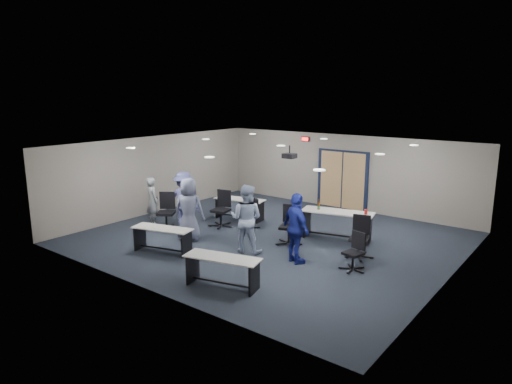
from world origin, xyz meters
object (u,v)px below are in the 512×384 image
Objects in this scene: table_front_left at (162,236)px; table_back_right at (337,220)px; person_back at (184,200)px; person_gray at (153,201)px; table_back_left at (240,205)px; chair_loose_right at (353,252)px; person_lightblue at (246,219)px; table_front_right at (223,266)px; chair_back_d at (359,237)px; chair_loose_left at (166,212)px; person_plaid at (189,209)px; chair_back_a at (221,209)px; person_navy at (296,228)px; chair_back_b at (249,214)px; chair_back_c at (289,225)px.

table_front_left is 0.80× the size of table_back_right.
person_gray is at bearing 19.14° from person_back.
table_front_left is 0.96× the size of table_back_left.
chair_loose_right is 2.93m from person_lightblue.
table_back_right is at bearing 70.38° from table_front_right.
person_back is (-5.55, -0.86, 0.35)m from chair_back_d.
chair_loose_left is at bearing -18.03° from person_lightblue.
person_plaid is (-4.77, -0.74, 0.44)m from chair_loose_right.
person_back is at bearing 131.78° from table_front_right.
chair_back_a is (0.08, -1.04, 0.10)m from table_back_left.
table_back_left is 1.66× the size of chair_back_d.
table_front_right is at bearing -128.93° from chair_back_d.
table_back_left is 1.99m from person_back.
person_navy reaches higher than chair_loose_right.
person_lightblue is at bearing -43.27° from chair_back_a.
table_back_left is 1.86× the size of chair_back_b.
chair_back_b is 0.54× the size of person_back.
person_plaid is (1.30, -0.26, 0.33)m from chair_loose_left.
chair_back_c is 0.60× the size of person_lightblue.
chair_back_c is at bearing -133.29° from person_lightblue.
chair_back_d is 0.69× the size of person_gray.
chair_back_a is at bearing 7.00° from person_navy.
chair_back_d is at bearing 118.52° from chair_loose_right.
person_plaid is at bearing -94.64° from chair_back_a.
chair_back_b is 1.05× the size of chair_loose_right.
person_plaid reaches higher than chair_back_d.
table_back_right is 1.88× the size of chair_loose_left.
table_back_right is 4.78m from person_back.
table_front_right is 1.00× the size of person_back.
table_back_right is 4.28m from person_plaid.
table_back_left is 1.57× the size of chair_loose_left.
chair_loose_left is 0.63× the size of person_lightblue.
chair_back_c is 1.44m from person_navy.
table_back_left is 2.63m from person_plaid.
person_lightblue reaches higher than person_gray.
table_front_left is 4.96m from table_back_right.
chair_loose_right is at bearing 173.17° from person_lightblue.
chair_loose_right is (1.43, -1.91, -0.12)m from table_back_right.
chair_back_a is 2.69m from chair_back_c.
person_navy reaches higher than table_front_left.
table_front_right is 4.36m from chair_back_b.
chair_loose_right is 0.51× the size of person_lightblue.
person_plaid is at bearing 135.34° from person_back.
chair_back_c is (-0.44, 3.26, 0.08)m from table_front_right.
person_gray is at bearing 176.66° from chair_back_d.
table_back_left is 1.01× the size of person_back.
table_back_right is 1.19× the size of person_plaid.
person_plaid is at bearing -155.54° from table_back_right.
person_back is at bearing 173.87° from chair_back_d.
table_front_left is 3.46m from chair_back_c.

